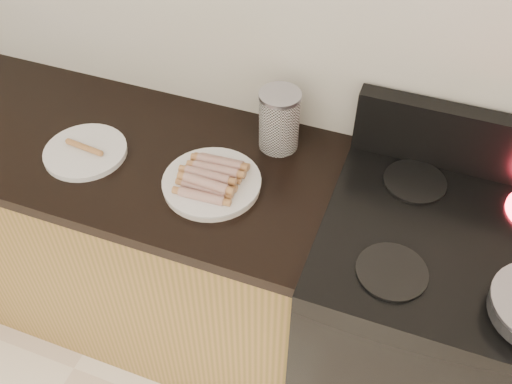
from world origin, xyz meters
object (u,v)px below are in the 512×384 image
at_px(mug, 280,122).
at_px(main_plate, 212,184).
at_px(stove, 431,332).
at_px(canister, 279,120).
at_px(side_plate, 86,152).

bearing_deg(mug, main_plate, -111.21).
xyz_separation_m(stove, canister, (-0.60, 0.20, 0.54)).
xyz_separation_m(main_plate, canister, (0.12, 0.24, 0.09)).
distance_m(main_plate, side_plate, 0.42).
distance_m(stove, side_plate, 1.22).
height_order(stove, side_plate, side_plate).
relative_size(main_plate, side_plate, 1.12).
bearing_deg(main_plate, side_plate, -178.98).
xyz_separation_m(side_plate, canister, (0.54, 0.25, 0.09)).
xyz_separation_m(stove, side_plate, (-1.13, -0.05, 0.45)).
bearing_deg(canister, side_plate, -155.32).
bearing_deg(stove, side_plate, -177.72).
bearing_deg(canister, stove, -18.72).
xyz_separation_m(stove, main_plate, (-0.72, -0.04, 0.45)).
bearing_deg(side_plate, main_plate, 1.02).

